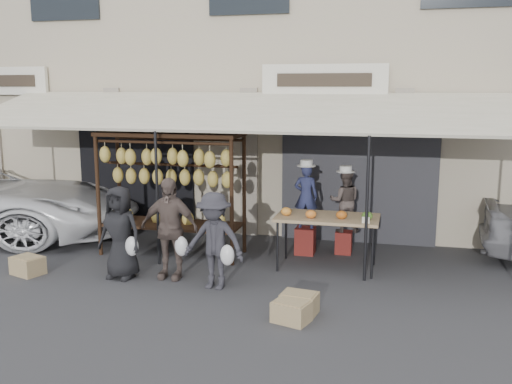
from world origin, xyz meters
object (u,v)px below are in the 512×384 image
Objects in this scene: banana_rack at (170,169)px; produce_table at (327,219)px; crate_far at (28,266)px; crate_near_a at (299,303)px; vendor_left at (306,196)px; vendor_right at (345,201)px; customer_right at (214,241)px; crate_near_b at (291,312)px; customer_mid at (169,228)px; customer_left at (120,232)px.

banana_rack is 1.53× the size of produce_table.
banana_rack reaches higher than produce_table.
crate_far is at bearing -162.36° from produce_table.
vendor_left is at bearing 97.72° from crate_near_a.
vendor_right is 0.77× the size of customer_right.
crate_far is (-4.90, -2.47, -0.84)m from vendor_right.
produce_table reaches higher than crate_near_a.
crate_near_b is (2.69, -2.47, -1.43)m from banana_rack.
vendor_right is 3.29m from customer_mid.
customer_left is 3.15× the size of crate_near_a.
customer_mid reaches higher than produce_table.
produce_table is 2.05m from customer_right.
vendor_right is at bearing -164.28° from vendor_left.
vendor_right is (0.68, 0.20, -0.09)m from vendor_left.
customer_left is 1.00× the size of customer_right.
vendor_left is 0.72m from vendor_right.
crate_far is (-4.70, -1.49, -0.72)m from produce_table.
vendor_left reaches higher than crate_near_a.
banana_rack reaches higher than vendor_left.
crate_near_b is at bearing -28.99° from customer_right.
customer_left is at bearing -177.19° from customer_right.
banana_rack is 1.74× the size of customer_left.
customer_left is (-0.29, -1.40, -0.83)m from banana_rack.
customer_mid is 3.34× the size of crate_far.
vendor_left is 0.72× the size of customer_mid.
vendor_left reaches higher than customer_left.
crate_far is at bearing 19.69° from vendor_right.
crate_near_a is 4.63m from crate_far.
crate_near_b is (2.21, -1.25, -0.68)m from customer_mid.
crate_near_b is 0.94× the size of crate_far.
vendor_right is 0.76× the size of customer_left.
customer_left is (-3.33, -2.24, -0.24)m from vendor_right.
banana_rack reaches higher than customer_left.
vendor_right is at bearing 39.98° from customer_left.
produce_table is 1.14× the size of customer_left.
crate_far is at bearing -138.72° from banana_rack.
banana_rack is at bearing 141.65° from crate_near_a.
crate_near_b is at bearing 95.33° from vendor_left.
produce_table is 2.45m from crate_near_b.
vendor_left reaches higher than crate_near_b.
vendor_right is 2.49× the size of crate_near_b.
produce_table is at bearing 86.13° from crate_near_b.
banana_rack is at bearing 111.07° from customer_mid.
customer_right reaches higher than crate_near_a.
customer_left is 3.22m from crate_near_b.
banana_rack is 2.49m from vendor_left.
customer_left is at bearing -166.33° from customer_mid.
crate_near_a is at bearing -8.17° from customer_left.
banana_rack is 3.77m from crate_near_a.
vendor_right is at bearing 59.84° from customer_right.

